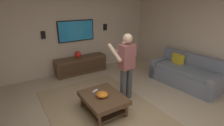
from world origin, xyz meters
name	(u,v)px	position (x,y,z in m)	size (l,w,h in m)	color
ground_plane	(120,123)	(0.00, 0.00, 0.00)	(7.45, 7.45, 0.00)	tan
wall_back_tv	(64,30)	(3.16, 0.00, 1.44)	(0.10, 6.40, 2.89)	#BCA893
wall_side_window	(218,36)	(0.00, -3.15, 1.44)	(6.41, 0.10, 2.89)	#C6B09B
area_rug	(99,107)	(0.70, 0.10, 0.01)	(2.92, 2.21, 0.01)	#9E8460
couch	(185,74)	(0.41, -2.59, 0.32)	(1.97, 1.03, 0.87)	slate
coffee_table	(103,100)	(0.50, 0.10, 0.30)	(1.00, 0.80, 0.40)	#513823
media_console	(81,65)	(2.82, -0.37, 0.28)	(0.45, 1.70, 0.55)	#513823
tv	(76,31)	(3.06, -0.37, 1.39)	(0.05, 1.21, 0.68)	black
person_standing	(126,64)	(0.68, -0.64, 0.93)	(0.57, 0.58, 1.64)	#3F3F3F
bowl	(102,94)	(0.47, 0.13, 0.46)	(0.25, 0.25, 0.11)	orange
remote_white	(95,91)	(0.76, 0.15, 0.41)	(0.15, 0.04, 0.02)	white
vase_round	(78,55)	(2.82, -0.27, 0.66)	(0.22, 0.22, 0.22)	red
wall_speaker_left	(105,27)	(3.08, -1.47, 1.42)	(0.06, 0.12, 0.22)	black
wall_speaker_right	(43,35)	(3.08, 0.66, 1.36)	(0.06, 0.12, 0.22)	black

